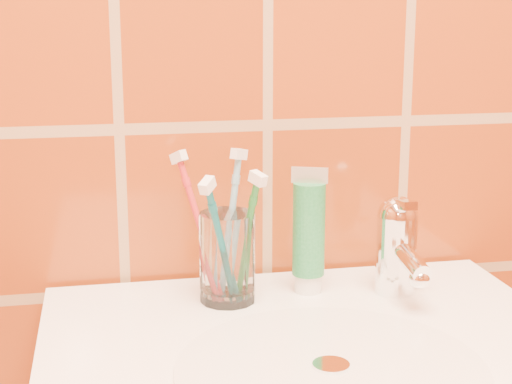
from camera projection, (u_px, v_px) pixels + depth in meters
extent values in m
cylinder|color=silver|center=(331.00, 367.00, 0.75)|extent=(0.30, 0.30, 0.00)
cylinder|color=white|center=(331.00, 365.00, 0.75)|extent=(0.04, 0.04, 0.00)
cylinder|color=white|center=(228.00, 257.00, 0.91)|extent=(0.07, 0.07, 0.11)
cylinder|color=white|center=(308.00, 283.00, 0.95)|extent=(0.03, 0.03, 0.02)
cylinder|color=#1A7039|center=(309.00, 229.00, 0.93)|extent=(0.04, 0.04, 0.11)
cube|color=beige|center=(310.00, 175.00, 0.92)|extent=(0.04, 0.01, 0.02)
cylinder|color=white|center=(396.00, 254.00, 0.94)|extent=(0.05, 0.05, 0.09)
sphere|color=white|center=(398.00, 216.00, 0.93)|extent=(0.05, 0.05, 0.05)
cylinder|color=white|center=(408.00, 258.00, 0.90)|extent=(0.02, 0.09, 0.03)
cube|color=white|center=(402.00, 204.00, 0.91)|extent=(0.02, 0.06, 0.01)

